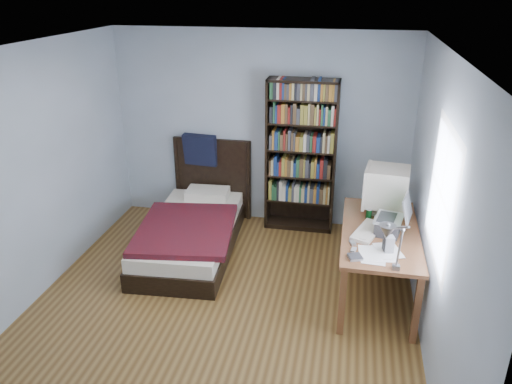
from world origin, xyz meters
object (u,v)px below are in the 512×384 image
(crt_monitor, at_px, (385,187))
(soda_can, at_px, (369,214))
(desk, at_px, (376,239))
(speaker, at_px, (389,244))
(bed, at_px, (193,228))
(keyboard, at_px, (368,231))
(desk_lamp, at_px, (389,235))
(bookshelf, at_px, (301,157))
(laptop, at_px, (390,223))

(crt_monitor, xyz_separation_m, soda_can, (-0.15, -0.20, -0.24))
(desk, xyz_separation_m, speaker, (0.05, -0.84, 0.40))
(crt_monitor, height_order, bed, crt_monitor)
(crt_monitor, relative_size, keyboard, 1.05)
(desk, relative_size, speaker, 9.48)
(speaker, xyz_separation_m, soda_can, (-0.17, 0.67, -0.03))
(desk_lamp, bearing_deg, desk, 89.24)
(crt_monitor, relative_size, bookshelf, 0.26)
(crt_monitor, height_order, speaker, crt_monitor)
(desk_lamp, distance_m, soda_can, 1.43)
(bookshelf, bearing_deg, soda_can, -53.38)
(crt_monitor, relative_size, desk_lamp, 0.79)
(crt_monitor, xyz_separation_m, laptop, (0.05, -0.49, -0.18))
(laptop, bearing_deg, soda_can, 124.02)
(crt_monitor, distance_m, desk_lamp, 1.56)
(keyboard, xyz_separation_m, speaker, (0.18, -0.35, 0.06))
(keyboard, xyz_separation_m, bookshelf, (-0.83, 1.45, 0.23))
(desk_lamp, relative_size, bookshelf, 0.33)
(desk, bearing_deg, soda_can, -123.63)
(speaker, relative_size, bookshelf, 0.08)
(bookshelf, bearing_deg, desk, -45.04)
(crt_monitor, bearing_deg, soda_can, -127.32)
(soda_can, bearing_deg, laptop, -55.98)
(crt_monitor, bearing_deg, bed, 176.51)
(laptop, bearing_deg, bookshelf, 126.10)
(desk, height_order, laptop, laptop)
(desk_lamp, bearing_deg, soda_can, 94.07)
(speaker, relative_size, soda_can, 1.52)
(bed, bearing_deg, soda_can, -9.20)
(desk, bearing_deg, bed, 175.85)
(desk, height_order, bookshelf, bookshelf)
(bookshelf, bearing_deg, desk_lamp, -69.27)
(laptop, height_order, soda_can, laptop)
(speaker, bearing_deg, desk, 80.93)
(speaker, height_order, soda_can, speaker)
(desk, bearing_deg, keyboard, -104.62)
(soda_can, relative_size, bookshelf, 0.06)
(desk, relative_size, bookshelf, 0.79)
(laptop, bearing_deg, crt_monitor, 95.39)
(laptop, xyz_separation_m, soda_can, (-0.20, 0.29, -0.06))
(desk, bearing_deg, crt_monitor, 33.57)
(keyboard, bearing_deg, crt_monitor, 92.37)
(crt_monitor, distance_m, soda_can, 0.34)
(keyboard, bearing_deg, laptop, 27.39)
(laptop, xyz_separation_m, keyboard, (-0.21, -0.03, -0.10))
(speaker, bearing_deg, bed, 143.01)
(laptop, distance_m, desk_lamp, 1.13)
(soda_can, height_order, bed, bed)
(crt_monitor, bearing_deg, speaker, -88.79)
(laptop, bearing_deg, speaker, -94.18)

